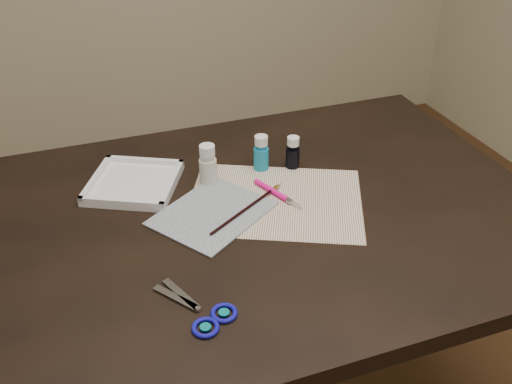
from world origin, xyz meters
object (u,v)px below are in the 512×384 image
object	(u,v)px
paint_bottle_white	(208,165)
paint_bottle_navy	(293,152)
canvas	(212,213)
palette_tray	(134,182)
scissors	(189,306)
paper	(276,201)
paint_bottle_cyan	(261,153)

from	to	relation	value
paint_bottle_white	paint_bottle_navy	distance (m)	0.22
canvas	palette_tray	size ratio (longest dim) A/B	1.22
scissors	palette_tray	bearing A→B (deg)	-33.15
paper	scissors	size ratio (longest dim) A/B	2.09
paint_bottle_cyan	palette_tray	size ratio (longest dim) A/B	0.46
paper	paint_bottle_cyan	distance (m)	0.15
paint_bottle_navy	scissors	distance (m)	0.54
paint_bottle_cyan	paint_bottle_navy	size ratio (longest dim) A/B	1.09
paint_bottle_navy	paint_bottle_cyan	bearing A→B (deg)	166.76
paper	scissors	bearing A→B (deg)	-135.34
paint_bottle_cyan	scissors	world-z (taller)	paint_bottle_cyan
paint_bottle_cyan	canvas	bearing A→B (deg)	-138.69
canvas	paper	bearing A→B (deg)	1.05
paint_bottle_navy	palette_tray	xyz separation A→B (m)	(-0.39, 0.04, -0.03)
paper	palette_tray	size ratio (longest dim) A/B	1.98
paper	paint_bottle_navy	distance (m)	0.16
palette_tray	scissors	bearing A→B (deg)	-86.99
canvas	scissors	distance (m)	0.29
paint_bottle_white	paint_bottle_navy	xyz separation A→B (m)	(0.22, 0.00, -0.01)
paint_bottle_white	palette_tray	bearing A→B (deg)	165.41
paint_bottle_navy	canvas	bearing A→B (deg)	-152.04
paint_bottle_cyan	paint_bottle_navy	world-z (taller)	paint_bottle_cyan
paper	paint_bottle_cyan	world-z (taller)	paint_bottle_cyan
paint_bottle_white	palette_tray	distance (m)	0.18
paint_bottle_white	palette_tray	world-z (taller)	paint_bottle_white
paper	paint_bottle_navy	bearing A→B (deg)	53.35
paper	scissors	distance (m)	0.38
paint_bottle_navy	palette_tray	distance (m)	0.39
paint_bottle_navy	palette_tray	size ratio (longest dim) A/B	0.42
paint_bottle_cyan	palette_tray	bearing A→B (deg)	175.49
paint_bottle_navy	scissors	size ratio (longest dim) A/B	0.45
canvas	paint_bottle_white	world-z (taller)	paint_bottle_white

